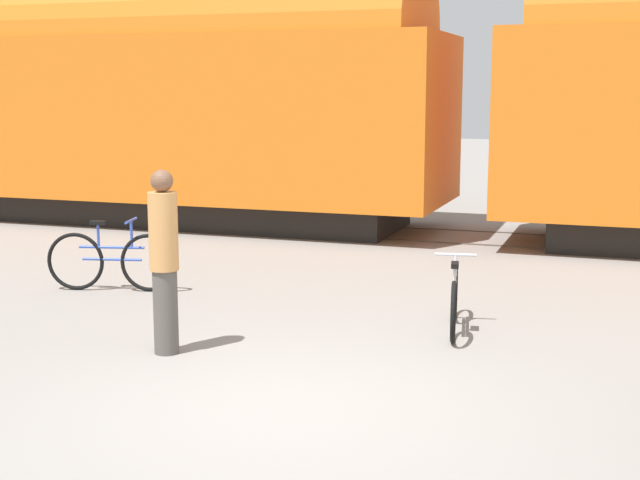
{
  "coord_description": "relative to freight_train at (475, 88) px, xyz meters",
  "views": [
    {
      "loc": [
        2.65,
        -6.63,
        2.63
      ],
      "look_at": [
        -0.32,
        1.81,
        1.1
      ],
      "focal_mm": 50.0,
      "sensor_mm": 36.0,
      "label": 1
    }
  ],
  "objects": [
    {
      "name": "ground_plane",
      "position": [
        0.0,
        -9.01,
        -2.63
      ],
      "size": [
        80.0,
        80.0,
        0.0
      ],
      "primitive_type": "plane",
      "color": "gray"
    },
    {
      "name": "freight_train",
      "position": [
        0.0,
        0.0,
        0.0
      ],
      "size": [
        23.24,
        3.18,
        5.09
      ],
      "color": "black",
      "rests_on": "ground_plane"
    },
    {
      "name": "rail_near",
      "position": [
        0.0,
        -0.72,
        -2.62
      ],
      "size": [
        35.24,
        0.07,
        0.01
      ],
      "primitive_type": "cube",
      "color": "#4C4238",
      "rests_on": "ground_plane"
    },
    {
      "name": "rail_far",
      "position": [
        0.0,
        0.72,
        -2.62
      ],
      "size": [
        35.24,
        0.07,
        0.01
      ],
      "primitive_type": "cube",
      "color": "#4C4238",
      "rests_on": "ground_plane"
    },
    {
      "name": "bicycle_blue",
      "position": [
        -3.71,
        -5.77,
        -2.22
      ],
      "size": [
        1.71,
        0.53,
        0.95
      ],
      "color": "black",
      "rests_on": "ground_plane"
    },
    {
      "name": "bicycle_silver",
      "position": [
        0.89,
        -6.2,
        -2.28
      ],
      "size": [
        0.46,
        1.61,
        0.81
      ],
      "color": "black",
      "rests_on": "ground_plane"
    },
    {
      "name": "person_in_tan",
      "position": [
        -1.67,
        -8.01,
        -1.67
      ],
      "size": [
        0.29,
        0.29,
        1.85
      ],
      "rotation": [
        0.0,
        0.0,
        0.99
      ],
      "color": "#514C47",
      "rests_on": "ground_plane"
    }
  ]
}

